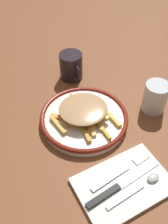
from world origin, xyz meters
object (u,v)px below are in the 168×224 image
Objects in this scene: plate at (84,118)px; knife at (118,187)px; spoon at (143,185)px; coffee_mug at (71,66)px; fries_heap at (84,113)px; water_glass at (155,97)px; napkin at (124,184)px; fork at (121,171)px.

knife is (0.23, -0.03, 0.00)m from plate.
spoon is 0.45m from coffee_mug.
fries_heap reaches higher than spoon.
water_glass is at bearing 136.81° from spoon.
plate is at bearing 172.51° from knife.
spoon is 1.65× the size of water_glass.
coffee_mug is at bearing 170.94° from napkin.
fork is at bearing 157.81° from napkin.
coffee_mug is at bearing 171.97° from fork.
napkin is 1.04× the size of knife.
fries_heap is 0.22m from coffee_mug.
water_glass is at bearing 128.19° from napkin.
coffee_mug is (-0.43, 0.07, 0.04)m from napkin.
napkin is 2.37× the size of water_glass.
coffee_mug is (-0.40, 0.06, 0.03)m from fork.
spoon is (0.25, 0.02, 0.00)m from plate.
spoon is at bearing 5.48° from plate.
fries_heap reaches higher than napkin.
spoon is at bearing 22.58° from fork.
fries_heap is at bearing 177.65° from napkin.
knife is at bearing -113.05° from spoon.
plate reaches higher than spoon.
spoon is at bearing -43.19° from water_glass.
fries_heap is 1.15× the size of fork.
plate is 2.75× the size of water_glass.
napkin is 0.02m from knife.
fries_heap is at bearing -31.49° from plate.
water_glass reaches higher than napkin.
plate is at bearing 148.51° from fries_heap.
water_glass reaches higher than spoon.
fork is (-0.03, 0.01, 0.01)m from napkin.
fries_heap is 2.20× the size of water_glass.
spoon reaches higher than fork.
knife is 1.99× the size of coffee_mug.
fries_heap is at bearing 172.87° from knife.
knife is (0.22, -0.03, -0.02)m from fries_heap.
water_glass is (0.05, 0.21, 0.03)m from plate.
napkin is at bearing -2.35° from fries_heap.
fries_heap is 0.97× the size of knife.
napkin is 0.03m from fork.
fries_heap reaches higher than fork.
fries_heap is at bearing -179.09° from fork.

